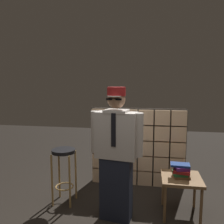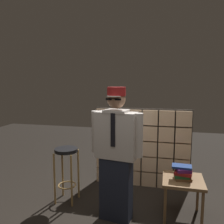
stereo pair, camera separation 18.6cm
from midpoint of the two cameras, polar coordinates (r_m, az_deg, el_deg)
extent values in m
cube|color=#E0B78C|center=(4.29, -0.75, -15.31)|extent=(0.25, 0.08, 0.25)
cube|color=#E0B78C|center=(4.24, 2.91, -15.62)|extent=(0.25, 0.08, 0.25)
cube|color=#E0B78C|center=(4.20, 6.65, -15.87)|extent=(0.25, 0.08, 0.25)
cube|color=#E0B78C|center=(4.18, 10.45, -16.07)|extent=(0.25, 0.08, 0.25)
cube|color=#E0B78C|center=(4.18, 14.28, -16.19)|extent=(0.25, 0.08, 0.25)
cube|color=#E0B78C|center=(4.19, 18.10, -16.25)|extent=(0.25, 0.08, 0.25)
cube|color=#E0B78C|center=(4.19, -0.76, -11.93)|extent=(0.25, 0.08, 0.25)
cube|color=#E0B78C|center=(4.14, 2.93, -12.20)|extent=(0.25, 0.08, 0.25)
cube|color=#E0B78C|center=(4.10, 6.71, -12.43)|extent=(0.25, 0.08, 0.25)
cube|color=#E0B78C|center=(4.08, 10.54, -12.61)|extent=(0.25, 0.08, 0.25)
cube|color=#E0B78C|center=(4.08, 14.40, -12.74)|extent=(0.25, 0.08, 0.25)
cube|color=#E0B78C|center=(4.10, 18.25, -12.80)|extent=(0.25, 0.08, 0.25)
cube|color=#E0B78C|center=(4.11, -0.76, -8.40)|extent=(0.25, 0.08, 0.25)
cube|color=#E0B78C|center=(4.05, 2.96, -8.63)|extent=(0.25, 0.08, 0.25)
cube|color=#E0B78C|center=(4.02, 6.77, -8.83)|extent=(0.25, 0.08, 0.25)
cube|color=#E0B78C|center=(4.00, 10.64, -9.00)|extent=(0.25, 0.08, 0.25)
cube|color=#E0B78C|center=(4.00, 14.53, -9.12)|extent=(0.25, 0.08, 0.25)
cube|color=#E0B78C|center=(4.01, 18.41, -9.20)|extent=(0.25, 0.08, 0.25)
cube|color=#E0B78C|center=(4.04, -0.77, -4.75)|extent=(0.25, 0.08, 0.25)
cube|color=#E0B78C|center=(3.99, 2.98, -4.93)|extent=(0.25, 0.08, 0.25)
cube|color=#E0B78C|center=(3.95, 6.83, -5.10)|extent=(0.25, 0.08, 0.25)
cube|color=#E0B78C|center=(3.93, 10.73, -5.25)|extent=(0.25, 0.08, 0.25)
cube|color=#E0B78C|center=(3.93, 14.66, -5.37)|extent=(0.25, 0.08, 0.25)
cube|color=#E0B78C|center=(3.94, 18.58, -5.47)|extent=(0.25, 0.08, 0.25)
cube|color=#E0B78C|center=(4.00, -0.78, -0.98)|extent=(0.25, 0.08, 0.25)
cube|color=#E0B78C|center=(3.94, 3.01, -1.12)|extent=(0.25, 0.08, 0.25)
cube|color=#E0B78C|center=(3.90, 6.89, -1.25)|extent=(0.25, 0.08, 0.25)
cube|color=#E0B78C|center=(3.88, 10.83, -1.38)|extent=(0.25, 0.08, 0.25)
cube|color=#E0B78C|center=(3.88, 14.80, -1.50)|extent=(0.25, 0.08, 0.25)
cube|color=#E0B78C|center=(3.89, 18.75, -1.62)|extent=(0.25, 0.08, 0.25)
cube|color=#38332D|center=(4.05, 8.76, -8.72)|extent=(1.63, 0.02, 1.36)
cube|color=#1E2333|center=(3.14, 2.83, -18.44)|extent=(0.42, 0.26, 0.83)
cube|color=silver|center=(2.90, 2.92, -5.77)|extent=(0.55, 0.30, 0.59)
cube|color=black|center=(2.77, 2.14, -4.53)|extent=(0.06, 0.02, 0.41)
cube|color=silver|center=(2.85, 2.96, 0.19)|extent=(0.32, 0.28, 0.04)
sphere|color=#A87A5B|center=(2.83, 2.99, 3.11)|extent=(0.22, 0.22, 0.22)
ellipsoid|color=black|center=(2.79, 2.64, 2.23)|extent=(0.16, 0.10, 0.10)
cube|color=black|center=(2.73, 2.28, 3.19)|extent=(0.19, 0.04, 0.02)
cylinder|color=white|center=(2.75, 2.42, 3.96)|extent=(0.19, 0.19, 0.01)
cylinder|color=maroon|center=(2.83, 3.00, 5.14)|extent=(0.23, 0.23, 0.11)
cylinder|color=silver|center=(2.82, 8.54, -5.76)|extent=(0.12, 0.12, 0.54)
cylinder|color=silver|center=(3.00, -2.34, -4.86)|extent=(0.12, 0.12, 0.54)
cylinder|color=black|center=(3.47, -9.82, -9.31)|extent=(0.34, 0.34, 0.05)
torus|color=tan|center=(3.67, -9.61, -17.48)|extent=(0.27, 0.27, 0.02)
cylinder|color=tan|center=(3.55, -12.58, -15.98)|extent=(0.03, 0.03, 0.76)
cylinder|color=tan|center=(3.45, -8.45, -16.60)|extent=(0.03, 0.03, 0.76)
cylinder|color=tan|center=(3.78, -10.77, -14.49)|extent=(0.03, 0.03, 0.76)
cylinder|color=tan|center=(3.68, -6.86, -15.00)|extent=(0.03, 0.03, 0.76)
cube|color=brown|center=(3.28, 18.86, -15.79)|extent=(0.52, 0.52, 0.04)
cylinder|color=brown|center=(3.19, 14.80, -21.70)|extent=(0.04, 0.04, 0.49)
cylinder|color=brown|center=(3.23, 23.20, -21.63)|extent=(0.04, 0.04, 0.49)
cylinder|color=brown|center=(3.58, 14.63, -18.27)|extent=(0.04, 0.04, 0.49)
cylinder|color=brown|center=(3.62, 21.98, -18.28)|extent=(0.04, 0.04, 0.49)
cube|color=brown|center=(3.24, 18.83, -15.41)|extent=(0.23, 0.17, 0.03)
cube|color=#1E592D|center=(3.24, 18.51, -14.71)|extent=(0.19, 0.18, 0.04)
cube|color=maroon|center=(3.22, 18.91, -14.13)|extent=(0.24, 0.20, 0.04)
cube|color=#591E66|center=(3.21, 18.95, -13.39)|extent=(0.20, 0.20, 0.04)
cube|color=navy|center=(3.21, 18.58, -12.72)|extent=(0.25, 0.17, 0.03)
camera|label=1|loc=(0.09, -88.12, 0.25)|focal=36.83mm
camera|label=2|loc=(0.09, 91.88, -0.25)|focal=36.83mm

